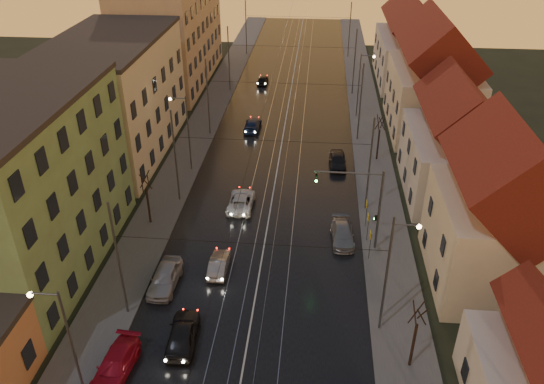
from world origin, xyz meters
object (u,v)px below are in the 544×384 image
(driving_car_2, at_px, (241,201))
(street_lamp_3, at_px, (362,79))
(driving_car_0, at_px, (183,333))
(parked_right_2, at_px, (338,161))
(street_lamp_2, at_px, (185,126))
(street_lamp_0, at_px, (64,336))
(driving_car_3, at_px, (252,125))
(traffic_light_mast, at_px, (367,200))
(parked_left_2, at_px, (115,366))
(parked_left_3, at_px, (165,277))
(parked_right_1, at_px, (342,234))
(street_lamp_1, at_px, (393,262))
(driving_car_1, at_px, (219,264))
(driving_car_4, at_px, (263,80))

(driving_car_2, bearing_deg, street_lamp_3, -117.21)
(driving_car_0, height_order, parked_right_2, driving_car_0)
(street_lamp_2, distance_m, driving_car_2, 10.15)
(street_lamp_0, relative_size, driving_car_3, 1.80)
(traffic_light_mast, xyz_separation_m, parked_left_2, (-15.59, -14.15, -3.93))
(street_lamp_0, xyz_separation_m, driving_car_3, (5.34, 38.73, -4.24))
(parked_left_3, relative_size, parked_right_1, 1.04)
(street_lamp_3, xyz_separation_m, parked_right_1, (-2.72, -27.06, -4.25))
(parked_right_2, bearing_deg, traffic_light_mast, -84.52)
(parked_left_3, bearing_deg, driving_car_0, -62.52)
(street_lamp_1, relative_size, traffic_light_mast, 1.11)
(driving_car_0, relative_size, driving_car_3, 1.02)
(street_lamp_3, height_order, parked_left_3, street_lamp_3)
(parked_right_1, distance_m, parked_right_2, 13.16)
(street_lamp_1, bearing_deg, street_lamp_3, 90.00)
(driving_car_1, xyz_separation_m, driving_car_3, (-0.66, 26.58, 0.03))
(street_lamp_0, xyz_separation_m, parked_left_3, (2.36, 10.05, -4.11))
(street_lamp_1, relative_size, driving_car_2, 1.69)
(street_lamp_3, bearing_deg, driving_car_2, -117.52)
(street_lamp_3, bearing_deg, driving_car_1, -110.97)
(street_lamp_1, bearing_deg, driving_car_1, 161.23)
(street_lamp_2, xyz_separation_m, parked_left_3, (2.36, -17.95, -4.11))
(street_lamp_1, distance_m, street_lamp_3, 36.00)
(driving_car_3, bearing_deg, street_lamp_2, 64.12)
(street_lamp_1, bearing_deg, parked_left_2, -159.79)
(street_lamp_3, relative_size, parked_right_2, 1.89)
(parked_right_2, bearing_deg, street_lamp_0, -118.70)
(street_lamp_3, bearing_deg, traffic_light_mast, -92.27)
(parked_left_3, bearing_deg, parked_right_1, 29.24)
(street_lamp_0, relative_size, driving_car_4, 2.20)
(traffic_light_mast, height_order, driving_car_4, traffic_light_mast)
(parked_left_2, xyz_separation_m, parked_right_2, (13.81, 28.25, 0.05))
(street_lamp_3, xyz_separation_m, parked_left_2, (-16.70, -42.15, -4.21))
(street_lamp_0, height_order, street_lamp_1, same)
(street_lamp_2, distance_m, parked_right_1, 19.50)
(street_lamp_1, distance_m, driving_car_3, 33.58)
(driving_car_4, distance_m, parked_left_2, 53.48)
(parked_right_1, bearing_deg, driving_car_4, 102.08)
(parked_left_3, bearing_deg, driving_car_2, 71.82)
(street_lamp_0, relative_size, street_lamp_1, 1.00)
(street_lamp_1, height_order, parked_right_1, street_lamp_1)
(driving_car_3, xyz_separation_m, parked_left_3, (-2.97, -28.68, 0.13))
(driving_car_3, height_order, parked_left_3, parked_left_3)
(street_lamp_0, xyz_separation_m, street_lamp_3, (18.21, 44.00, 0.00))
(driving_car_4, bearing_deg, street_lamp_2, 80.90)
(driving_car_1, bearing_deg, driving_car_4, -89.23)
(street_lamp_0, distance_m, driving_car_4, 55.60)
(street_lamp_0, xyz_separation_m, driving_car_4, (4.82, 55.23, -4.27))
(driving_car_2, relative_size, driving_car_3, 1.07)
(parked_left_2, xyz_separation_m, parked_right_1, (13.98, 15.10, -0.03))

